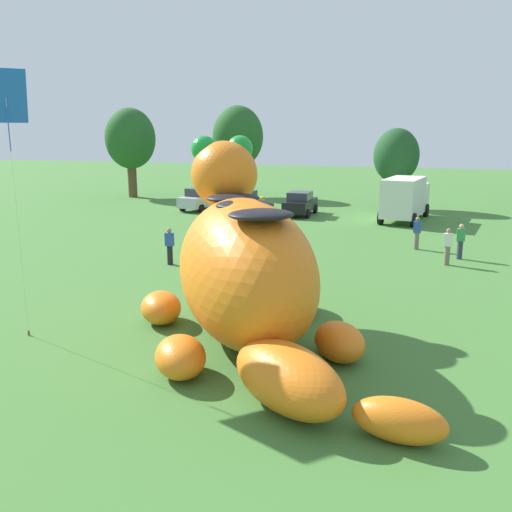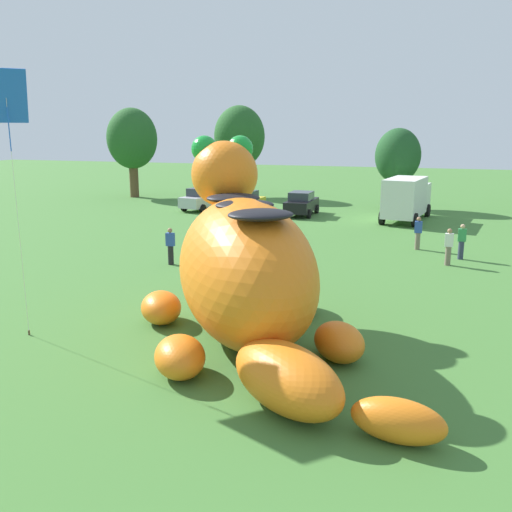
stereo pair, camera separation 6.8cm
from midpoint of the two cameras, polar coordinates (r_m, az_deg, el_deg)
name	(u,v)px [view 2 (the right image)]	position (r m, az deg, el deg)	size (l,w,h in m)	color
ground_plane	(268,351)	(15.79, 1.38, -9.79)	(160.00, 160.00, 0.00)	#427533
giant_inflatable_creature	(246,269)	(15.96, -0.93, -1.36)	(9.80, 9.64, 5.91)	orange
car_silver	(202,199)	(43.03, -5.51, 5.89)	(2.51, 4.35, 1.72)	#B7BABF
car_yellow	(245,203)	(40.67, -1.09, 5.54)	(2.12, 4.19, 1.72)	yellow
car_black	(302,203)	(40.30, 4.77, 5.43)	(1.95, 4.11, 1.72)	black
box_truck	(407,197)	(39.05, 15.37, 5.87)	(3.16, 6.63, 2.95)	silver
tree_far_left	(132,139)	(52.18, -12.65, 11.70)	(4.51, 4.51, 8.01)	brown
tree_left	(239,137)	(51.72, -1.68, 12.16)	(4.64, 4.64, 8.24)	brown
tree_mid_left	(398,156)	(44.89, 14.48, 9.95)	(3.50, 3.50, 6.22)	brown
spectator_near_inflatable	(462,242)	(28.19, 20.53, 1.38)	(0.38, 0.26, 1.71)	#2D334C
spectator_mid_field	(449,247)	(26.73, 19.34, 0.88)	(0.38, 0.26, 1.71)	#726656
spectator_by_cars	(170,246)	(25.66, -8.75, 0.99)	(0.38, 0.26, 1.71)	black
spectator_wandering	(418,233)	(29.79, 16.45, 2.26)	(0.38, 0.26, 1.71)	#726656
tethered_flying_kite	(6,100)	(17.27, -24.28, 14.44)	(1.13, 1.13, 7.72)	brown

